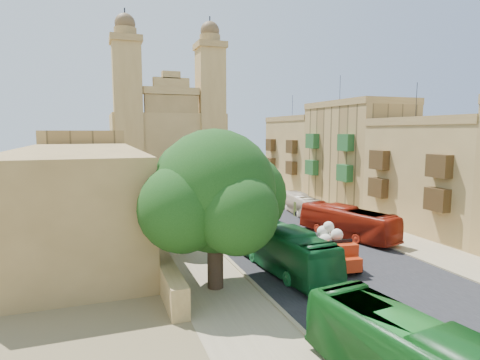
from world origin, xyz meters
TOP-DOWN VIEW (x-y plane):
  - ground at (0.00, 0.00)m, footprint 260.00×260.00m
  - road_surface at (0.00, 30.00)m, footprint 14.00×140.00m
  - sidewalk_east at (9.50, 30.00)m, footprint 5.00×140.00m
  - sidewalk_west at (-9.50, 30.00)m, footprint 5.00×140.00m
  - kerb_east at (7.00, 30.00)m, footprint 0.25×140.00m
  - kerb_west at (-7.00, 30.00)m, footprint 0.25×140.00m
  - townhouse_b at (15.95, 11.00)m, footprint 9.00×14.00m
  - townhouse_c at (15.95, 25.00)m, footprint 9.00×14.00m
  - townhouse_d at (15.95, 39.00)m, footprint 9.00×14.00m
  - west_wall at (-12.50, 20.00)m, footprint 1.00×40.00m
  - west_building_low at (-18.00, 18.00)m, footprint 10.00×28.00m
  - west_building_mid at (-18.00, 44.00)m, footprint 10.00×22.00m
  - church at (-0.00, 78.61)m, footprint 28.00×22.50m
  - ficus_tree at (-9.41, 4.01)m, footprint 10.10×9.29m
  - street_tree_a at (-10.00, 12.00)m, footprint 3.34×3.34m
  - street_tree_b at (-10.00, 24.00)m, footprint 3.51×3.51m
  - street_tree_c at (-10.00, 36.00)m, footprint 3.30×3.30m
  - street_tree_d at (-10.00, 48.00)m, footprint 3.48×3.48m
  - red_truck at (-0.11, 5.13)m, footprint 2.64×5.59m
  - olive_pickup at (6.50, 20.00)m, footprint 2.60×4.38m
  - bus_green_north at (-4.07, 5.74)m, footprint 3.52×11.66m
  - bus_red_east at (5.61, 11.67)m, footprint 5.03×10.63m
  - bus_cream_east at (6.49, 22.64)m, footprint 3.14×8.90m
  - car_blue_a at (-2.44, 15.52)m, footprint 2.76×4.04m
  - car_white_a at (-0.81, 32.09)m, footprint 2.20×3.61m
  - car_cream at (3.39, 29.73)m, footprint 3.31×4.59m
  - car_dkblue at (-3.07, 43.36)m, footprint 2.39×4.53m
  - car_white_b at (3.18, 42.63)m, footprint 2.15×4.15m
  - car_blue_b at (-3.31, 52.07)m, footprint 2.44×3.93m
  - pedestrian_a at (7.50, 13.41)m, footprint 0.65×0.47m
  - pedestrian_c at (7.70, 12.14)m, footprint 0.70×1.00m

SIDE VIEW (x-z plane):
  - ground at x=0.00m, z-range 0.00..0.00m
  - road_surface at x=0.00m, z-range 0.00..0.01m
  - sidewalk_east at x=9.50m, z-range 0.00..0.01m
  - sidewalk_west at x=-9.50m, z-range 0.00..0.01m
  - kerb_east at x=7.00m, z-range 0.00..0.12m
  - kerb_west at x=-7.00m, z-range 0.00..0.12m
  - car_white_a at x=-0.81m, z-range 0.00..1.12m
  - car_cream at x=3.39m, z-range 0.00..1.16m
  - car_blue_b at x=-3.31m, z-range 0.00..1.22m
  - car_dkblue at x=-3.07m, z-range 0.00..1.25m
  - car_blue_a at x=-2.44m, z-range 0.00..1.28m
  - car_white_b at x=3.18m, z-range 0.00..1.35m
  - pedestrian_c at x=7.70m, z-range 0.00..1.57m
  - pedestrian_a at x=7.50m, z-range 0.00..1.65m
  - olive_pickup at x=6.50m, z-range -0.02..1.67m
  - west_wall at x=-12.50m, z-range 0.00..1.80m
  - bus_cream_east at x=6.49m, z-range 0.00..2.43m
  - red_truck at x=-0.11m, z-range -0.19..2.97m
  - bus_red_east at x=5.61m, z-range 0.00..2.89m
  - bus_green_north at x=-4.07m, z-range 0.00..3.20m
  - street_tree_c at x=-10.00m, z-range 0.86..5.93m
  - street_tree_a at x=-10.00m, z-range 0.87..6.01m
  - street_tree_d at x=-10.00m, z-range 0.91..6.27m
  - street_tree_b at x=-10.00m, z-range 0.92..6.32m
  - west_building_low at x=-18.00m, z-range 0.00..8.40m
  - west_building_mid at x=-18.00m, z-range 0.00..10.00m
  - townhouse_b at x=15.95m, z-range -1.79..13.11m
  - ficus_tree at x=-9.41m, z-range 0.92..11.02m
  - townhouse_d at x=15.95m, z-range -1.79..14.11m
  - townhouse_c at x=15.95m, z-range -1.79..15.61m
  - church at x=0.00m, z-range -8.63..27.67m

